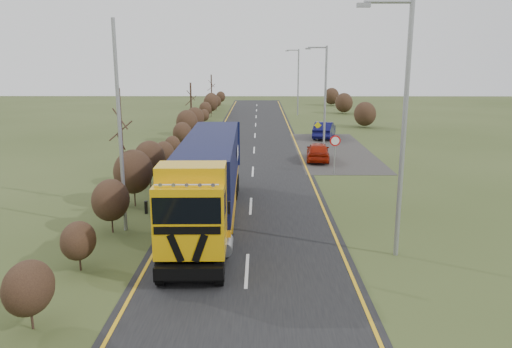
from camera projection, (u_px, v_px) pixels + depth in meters
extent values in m
plane|color=#36411C|center=(249.00, 233.00, 21.88)|extent=(160.00, 160.00, 0.00)
cube|color=black|center=(252.00, 179.00, 31.62)|extent=(8.00, 120.00, 0.02)
cube|color=#2E2C29|center=(332.00, 150.00, 41.31)|extent=(6.00, 18.00, 0.02)
cube|color=gold|center=(194.00, 178.00, 31.64)|extent=(0.12, 116.00, 0.01)
cube|color=gold|center=(311.00, 179.00, 31.59)|extent=(0.12, 116.00, 0.01)
cube|color=silver|center=(247.00, 270.00, 17.98)|extent=(0.12, 3.00, 0.01)
cube|color=silver|center=(251.00, 206.00, 25.77)|extent=(0.12, 3.00, 0.01)
cube|color=silver|center=(253.00, 171.00, 33.56)|extent=(0.12, 3.00, 0.01)
cube|color=silver|center=(254.00, 150.00, 41.35)|extent=(0.12, 3.00, 0.01)
cube|color=silver|center=(255.00, 135.00, 49.14)|extent=(0.12, 3.00, 0.01)
cube|color=silver|center=(256.00, 125.00, 56.93)|extent=(0.12, 3.00, 0.01)
cube|color=silver|center=(256.00, 117.00, 64.72)|extent=(0.12, 3.00, 0.01)
cube|color=silver|center=(256.00, 110.00, 72.51)|extent=(0.12, 3.00, 0.01)
cube|color=silver|center=(257.00, 105.00, 80.30)|extent=(0.12, 3.00, 0.01)
ellipsoid|color=black|center=(29.00, 288.00, 13.85)|extent=(1.34, 1.74, 1.54)
ellipsoid|color=black|center=(78.00, 241.00, 17.77)|extent=(1.21, 1.57, 1.39)
ellipsoid|color=black|center=(111.00, 200.00, 21.59)|extent=(1.58, 2.06, 1.82)
ellipsoid|color=black|center=(133.00, 172.00, 25.40)|extent=(1.96, 2.55, 2.25)
ellipsoid|color=black|center=(149.00, 158.00, 29.33)|extent=(1.83, 2.38, 2.10)
ellipsoid|color=black|center=(164.00, 153.00, 33.32)|extent=(1.37, 1.78, 1.57)
ellipsoid|color=black|center=(173.00, 145.00, 37.25)|extent=(1.20, 1.56, 1.38)
ellipsoid|color=black|center=(182.00, 133.00, 41.07)|extent=(1.55, 2.02, 1.78)
ellipsoid|color=black|center=(187.00, 122.00, 44.88)|extent=(1.95, 2.53, 2.24)
ellipsoid|color=black|center=(195.00, 118.00, 48.79)|extent=(1.85, 2.41, 2.13)
ellipsoid|color=black|center=(198.00, 118.00, 52.79)|extent=(1.40, 1.81, 1.61)
ellipsoid|color=black|center=(204.00, 115.00, 56.72)|extent=(1.19, 1.55, 1.37)
ellipsoid|color=black|center=(205.00, 109.00, 60.55)|extent=(1.52, 1.97, 1.75)
ellipsoid|color=black|center=(211.00, 103.00, 64.36)|extent=(1.93, 2.51, 2.22)
ellipsoid|color=black|center=(211.00, 101.00, 68.27)|extent=(1.88, 2.44, 2.16)
ellipsoid|color=black|center=(216.00, 101.00, 72.25)|extent=(1.43, 1.85, 1.64)
ellipsoid|color=black|center=(216.00, 100.00, 76.20)|extent=(1.19, 1.55, 1.37)
ellipsoid|color=black|center=(221.00, 97.00, 80.03)|extent=(1.49, 1.93, 1.71)
cylinder|color=#37241B|center=(122.00, 149.00, 25.14)|extent=(0.18, 0.18, 6.05)
cylinder|color=#37241B|center=(191.00, 108.00, 50.57)|extent=(0.18, 0.18, 5.06)
cylinder|color=#37241B|center=(212.00, 93.00, 71.98)|extent=(0.18, 0.18, 5.15)
cube|color=black|center=(196.00, 250.00, 18.22)|extent=(2.34, 4.36, 0.42)
cube|color=#DEA209|center=(191.00, 216.00, 17.04)|extent=(2.39, 2.11, 2.44)
cube|color=black|center=(189.00, 274.00, 16.46)|extent=(2.35, 0.16, 0.52)
cube|color=black|center=(176.00, 248.00, 16.20)|extent=(0.57, 0.03, 1.01)
cube|color=black|center=(200.00, 248.00, 16.19)|extent=(0.57, 0.03, 1.01)
cube|color=black|center=(187.00, 211.00, 15.94)|extent=(2.21, 0.10, 0.89)
cube|color=black|center=(187.00, 231.00, 16.06)|extent=(2.16, 0.07, 0.26)
cube|color=#DEA209|center=(191.00, 172.00, 17.02)|extent=(2.37, 1.36, 0.53)
cylinder|color=silver|center=(187.00, 185.00, 15.96)|extent=(2.07, 0.10, 0.06)
cube|color=black|center=(146.00, 207.00, 16.14)|extent=(0.08, 0.12, 0.42)
cube|color=black|center=(229.00, 207.00, 16.12)|extent=(0.08, 0.12, 0.42)
cylinder|color=gray|center=(168.00, 245.00, 18.58)|extent=(0.55, 1.23, 0.53)
cylinder|color=gray|center=(226.00, 245.00, 18.56)|extent=(0.55, 1.23, 0.53)
cube|color=#CA860E|center=(211.00, 192.00, 24.05)|extent=(2.57, 11.88, 0.23)
cube|color=black|center=(211.00, 164.00, 23.73)|extent=(2.55, 11.51, 2.58)
cube|color=#0E133C|center=(220.00, 144.00, 29.33)|extent=(2.33, 0.10, 2.58)
cube|color=#0E133C|center=(195.00, 197.00, 18.13)|extent=(2.33, 0.10, 2.58)
cube|color=black|center=(217.00, 185.00, 27.65)|extent=(2.23, 3.42, 0.33)
cube|color=#CA860E|center=(185.00, 211.00, 23.29)|extent=(0.15, 5.17, 0.42)
cube|color=#CA860E|center=(234.00, 211.00, 23.27)|extent=(0.15, 5.17, 0.42)
cylinder|color=black|center=(161.00, 271.00, 16.80)|extent=(0.32, 0.98, 0.98)
cylinder|color=black|center=(219.00, 271.00, 16.78)|extent=(0.32, 0.98, 0.98)
cylinder|color=black|center=(173.00, 245.00, 19.09)|extent=(0.32, 0.98, 0.98)
cylinder|color=black|center=(224.00, 246.00, 19.07)|extent=(0.32, 0.98, 0.98)
cylinder|color=black|center=(198.00, 191.00, 26.86)|extent=(0.32, 0.98, 0.98)
cylinder|color=black|center=(235.00, 191.00, 26.85)|extent=(0.32, 0.98, 0.98)
cylinder|color=black|center=(200.00, 187.00, 27.78)|extent=(0.32, 0.98, 0.98)
cylinder|color=black|center=(235.00, 187.00, 27.76)|extent=(0.32, 0.98, 0.98)
cylinder|color=black|center=(202.00, 183.00, 28.69)|extent=(0.32, 0.98, 0.98)
cylinder|color=black|center=(236.00, 183.00, 28.68)|extent=(0.32, 0.98, 0.98)
imported|color=#991907|center=(318.00, 151.00, 37.04)|extent=(2.04, 4.27, 1.41)
imported|color=#0B0B40|center=(324.00, 130.00, 47.46)|extent=(2.80, 4.99, 1.56)
cylinder|color=gray|center=(404.00, 133.00, 18.36)|extent=(0.18, 0.18, 9.55)
cylinder|color=gray|center=(388.00, 2.00, 17.32)|extent=(1.70, 0.12, 0.12)
cube|color=gray|center=(364.00, 5.00, 17.35)|extent=(0.48, 0.19, 0.15)
cylinder|color=gray|center=(325.00, 99.00, 40.61)|extent=(0.18, 0.18, 8.44)
cylinder|color=gray|center=(317.00, 47.00, 39.69)|extent=(1.50, 0.12, 0.12)
cube|color=gray|center=(308.00, 49.00, 39.71)|extent=(0.42, 0.17, 0.13)
cylinder|color=gray|center=(298.00, 83.00, 65.66)|extent=(0.18, 0.18, 8.60)
cylinder|color=gray|center=(293.00, 50.00, 64.72)|extent=(1.53, 0.12, 0.12)
cube|color=gray|center=(287.00, 51.00, 64.74)|extent=(0.43, 0.17, 0.13)
cylinder|color=gray|center=(120.00, 129.00, 21.22)|extent=(0.16, 0.16, 9.09)
cylinder|color=gray|center=(335.00, 157.00, 32.77)|extent=(0.08, 0.08, 2.22)
cylinder|color=red|center=(335.00, 141.00, 32.49)|extent=(0.71, 0.04, 0.71)
cylinder|color=white|center=(335.00, 141.00, 32.47)|extent=(0.53, 0.02, 0.53)
cylinder|color=gray|center=(318.00, 134.00, 45.94)|extent=(0.08, 0.08, 1.35)
cube|color=#CCC20B|center=(318.00, 125.00, 45.71)|extent=(0.68, 0.04, 0.68)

